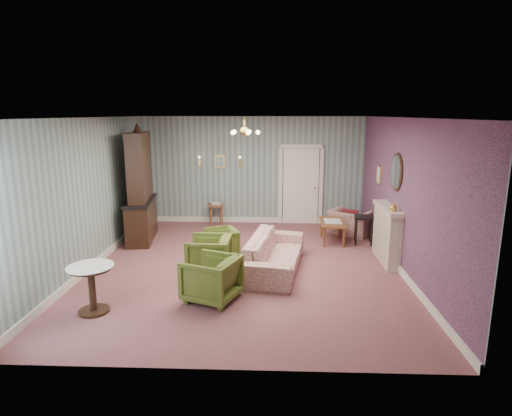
{
  "coord_description": "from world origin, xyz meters",
  "views": [
    {
      "loc": [
        0.52,
        -7.98,
        2.98
      ],
      "look_at": [
        0.2,
        0.4,
        1.1
      ],
      "focal_mm": 29.75,
      "sensor_mm": 36.0,
      "label": 1
    }
  ],
  "objects_px": {
    "side_table_black": "(363,230)",
    "wingback_chair": "(351,218)",
    "olive_chair_c": "(221,241)",
    "pedestal_table": "(92,289)",
    "sofa_chintz": "(275,247)",
    "olive_chair_a": "(211,277)",
    "fireplace": "(387,234)",
    "olive_chair_b": "(209,253)",
    "coffee_table": "(332,231)",
    "dresser": "(140,184)"
  },
  "relations": [
    {
      "from": "sofa_chintz",
      "to": "coffee_table",
      "type": "bearing_deg",
      "value": -26.47
    },
    {
      "from": "olive_chair_c",
      "to": "wingback_chair",
      "type": "xyz_separation_m",
      "value": [
        3.05,
        1.76,
        0.09
      ]
    },
    {
      "from": "sofa_chintz",
      "to": "pedestal_table",
      "type": "bearing_deg",
      "value": 133.98
    },
    {
      "from": "olive_chair_c",
      "to": "sofa_chintz",
      "type": "height_order",
      "value": "sofa_chintz"
    },
    {
      "from": "coffee_table",
      "to": "pedestal_table",
      "type": "relative_size",
      "value": 1.31
    },
    {
      "from": "wingback_chair",
      "to": "olive_chair_a",
      "type": "bearing_deg",
      "value": 87.84
    },
    {
      "from": "sofa_chintz",
      "to": "side_table_black",
      "type": "height_order",
      "value": "sofa_chintz"
    },
    {
      "from": "olive_chair_a",
      "to": "pedestal_table",
      "type": "xyz_separation_m",
      "value": [
        -1.74,
        -0.5,
        -0.03
      ]
    },
    {
      "from": "olive_chair_b",
      "to": "side_table_black",
      "type": "relative_size",
      "value": 1.21
    },
    {
      "from": "fireplace",
      "to": "pedestal_table",
      "type": "height_order",
      "value": "fireplace"
    },
    {
      "from": "olive_chair_b",
      "to": "fireplace",
      "type": "distance_m",
      "value": 3.61
    },
    {
      "from": "dresser",
      "to": "coffee_table",
      "type": "height_order",
      "value": "dresser"
    },
    {
      "from": "dresser",
      "to": "side_table_black",
      "type": "bearing_deg",
      "value": -9.4
    },
    {
      "from": "olive_chair_b",
      "to": "side_table_black",
      "type": "xyz_separation_m",
      "value": [
        3.31,
        1.99,
        -0.07
      ]
    },
    {
      "from": "olive_chair_a",
      "to": "dresser",
      "type": "relative_size",
      "value": 0.3
    },
    {
      "from": "side_table_black",
      "to": "olive_chair_b",
      "type": "bearing_deg",
      "value": -148.91
    },
    {
      "from": "sofa_chintz",
      "to": "pedestal_table",
      "type": "height_order",
      "value": "sofa_chintz"
    },
    {
      "from": "olive_chair_c",
      "to": "pedestal_table",
      "type": "relative_size",
      "value": 0.87
    },
    {
      "from": "dresser",
      "to": "pedestal_table",
      "type": "height_order",
      "value": "dresser"
    },
    {
      "from": "fireplace",
      "to": "pedestal_table",
      "type": "relative_size",
      "value": 1.86
    },
    {
      "from": "sofa_chintz",
      "to": "olive_chair_a",
      "type": "bearing_deg",
      "value": 153.27
    },
    {
      "from": "olive_chair_c",
      "to": "dresser",
      "type": "distance_m",
      "value": 2.54
    },
    {
      "from": "dresser",
      "to": "olive_chair_b",
      "type": "bearing_deg",
      "value": -55.78
    },
    {
      "from": "coffee_table",
      "to": "pedestal_table",
      "type": "bearing_deg",
      "value": -137.34
    },
    {
      "from": "olive_chair_c",
      "to": "side_table_black",
      "type": "distance_m",
      "value": 3.34
    },
    {
      "from": "side_table_black",
      "to": "wingback_chair",
      "type": "bearing_deg",
      "value": 100.09
    },
    {
      "from": "olive_chair_c",
      "to": "wingback_chair",
      "type": "distance_m",
      "value": 3.53
    },
    {
      "from": "wingback_chair",
      "to": "dresser",
      "type": "bearing_deg",
      "value": 41.87
    },
    {
      "from": "coffee_table",
      "to": "fireplace",
      "type": "bearing_deg",
      "value": -55.63
    },
    {
      "from": "dresser",
      "to": "pedestal_table",
      "type": "distance_m",
      "value": 3.95
    },
    {
      "from": "olive_chair_c",
      "to": "side_table_black",
      "type": "bearing_deg",
      "value": 86.15
    },
    {
      "from": "pedestal_table",
      "to": "dresser",
      "type": "bearing_deg",
      "value": 95.94
    },
    {
      "from": "olive_chair_c",
      "to": "olive_chair_a",
      "type": "bearing_deg",
      "value": -18.33
    },
    {
      "from": "olive_chair_b",
      "to": "coffee_table",
      "type": "xyz_separation_m",
      "value": [
        2.61,
        2.13,
        -0.15
      ]
    },
    {
      "from": "sofa_chintz",
      "to": "coffee_table",
      "type": "xyz_separation_m",
      "value": [
        1.37,
        1.9,
        -0.2
      ]
    },
    {
      "from": "pedestal_table",
      "to": "side_table_black",
      "type": "bearing_deg",
      "value": 37.21
    },
    {
      "from": "olive_chair_a",
      "to": "sofa_chintz",
      "type": "relative_size",
      "value": 0.35
    },
    {
      "from": "wingback_chair",
      "to": "olive_chair_b",
      "type": "bearing_deg",
      "value": 75.85
    },
    {
      "from": "olive_chair_c",
      "to": "dresser",
      "type": "relative_size",
      "value": 0.24
    },
    {
      "from": "olive_chair_c",
      "to": "fireplace",
      "type": "bearing_deg",
      "value": 65.6
    },
    {
      "from": "wingback_chair",
      "to": "dresser",
      "type": "distance_m",
      "value": 5.22
    },
    {
      "from": "olive_chair_c",
      "to": "coffee_table",
      "type": "relative_size",
      "value": 0.66
    },
    {
      "from": "olive_chair_b",
      "to": "sofa_chintz",
      "type": "bearing_deg",
      "value": 102.78
    },
    {
      "from": "olive_chair_b",
      "to": "wingback_chair",
      "type": "relative_size",
      "value": 0.83
    },
    {
      "from": "olive_chair_a",
      "to": "olive_chair_c",
      "type": "distance_m",
      "value": 2.19
    },
    {
      "from": "dresser",
      "to": "sofa_chintz",
      "type": "bearing_deg",
      "value": -38.75
    },
    {
      "from": "olive_chair_c",
      "to": "pedestal_table",
      "type": "height_order",
      "value": "pedestal_table"
    },
    {
      "from": "olive_chair_a",
      "to": "pedestal_table",
      "type": "relative_size",
      "value": 1.07
    },
    {
      "from": "pedestal_table",
      "to": "sofa_chintz",
      "type": "bearing_deg",
      "value": 34.67
    },
    {
      "from": "olive_chair_b",
      "to": "dresser",
      "type": "xyz_separation_m",
      "value": [
        -1.93,
        2.13,
        0.96
      ]
    }
  ]
}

